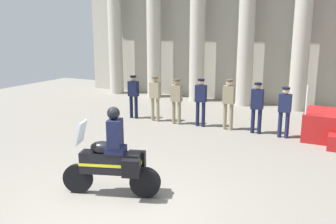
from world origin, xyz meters
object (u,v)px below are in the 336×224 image
(officer_in_row_0, at_px, (133,93))
(officer_in_row_4, at_px, (229,100))
(officer_in_row_6, at_px, (285,108))
(motorcycle_with_rider, at_px, (114,159))
(officer_in_row_1, at_px, (155,95))
(officer_in_row_3, at_px, (201,99))
(officer_in_row_5, at_px, (257,104))
(officer_in_row_2, at_px, (176,98))

(officer_in_row_0, bearing_deg, officer_in_row_4, 179.95)
(officer_in_row_6, distance_m, motorcycle_with_rider, 6.30)
(officer_in_row_1, distance_m, motorcycle_with_rider, 6.26)
(officer_in_row_3, xyz_separation_m, officer_in_row_5, (1.97, 0.01, -0.00))
(officer_in_row_2, height_order, officer_in_row_4, officer_in_row_4)
(officer_in_row_2, bearing_deg, officer_in_row_1, -3.22)
(officer_in_row_4, distance_m, officer_in_row_5, 0.97)
(officer_in_row_1, height_order, officer_in_row_3, officer_in_row_3)
(officer_in_row_5, distance_m, motorcycle_with_rider, 6.10)
(officer_in_row_0, distance_m, officer_in_row_1, 0.95)
(officer_in_row_2, relative_size, motorcycle_with_rider, 0.82)
(officer_in_row_0, distance_m, officer_in_row_4, 3.75)
(officer_in_row_6, height_order, motorcycle_with_rider, motorcycle_with_rider)
(officer_in_row_0, relative_size, motorcycle_with_rider, 0.82)
(officer_in_row_4, bearing_deg, officer_in_row_3, 0.22)
(officer_in_row_1, xyz_separation_m, officer_in_row_4, (2.80, 0.08, 0.03))
(officer_in_row_5, relative_size, motorcycle_with_rider, 0.84)
(officer_in_row_3, relative_size, officer_in_row_5, 1.00)
(officer_in_row_5, bearing_deg, officer_in_row_3, -0.91)
(officer_in_row_2, relative_size, officer_in_row_5, 0.97)
(officer_in_row_5, xyz_separation_m, motorcycle_with_rider, (-1.53, -5.91, -0.20))
(officer_in_row_0, height_order, officer_in_row_6, officer_in_row_0)
(officer_in_row_3, height_order, officer_in_row_4, officer_in_row_4)
(officer_in_row_3, bearing_deg, officer_in_row_4, -179.78)
(officer_in_row_4, height_order, officer_in_row_6, officer_in_row_4)
(officer_in_row_0, distance_m, officer_in_row_5, 4.72)
(officer_in_row_3, relative_size, officer_in_row_4, 0.98)
(officer_in_row_2, bearing_deg, officer_in_row_6, 179.08)
(officer_in_row_4, bearing_deg, officer_in_row_5, 177.93)
(officer_in_row_3, relative_size, officer_in_row_6, 1.04)
(officer_in_row_1, relative_size, motorcycle_with_rider, 0.83)
(officer_in_row_2, height_order, officer_in_row_6, officer_in_row_2)
(officer_in_row_3, distance_m, motorcycle_with_rider, 5.92)
(officer_in_row_1, xyz_separation_m, officer_in_row_5, (3.77, 0.06, 0.00))
(officer_in_row_5, xyz_separation_m, officer_in_row_6, (0.89, -0.09, -0.04))
(officer_in_row_6, xyz_separation_m, motorcycle_with_rider, (-2.42, -5.82, -0.16))
(officer_in_row_1, distance_m, officer_in_row_2, 0.90)
(officer_in_row_0, relative_size, officer_in_row_2, 1.00)
(officer_in_row_1, bearing_deg, motorcycle_with_rider, 109.89)
(officer_in_row_3, height_order, officer_in_row_5, same)
(officer_in_row_5, bearing_deg, officer_in_row_1, -0.08)
(officer_in_row_5, bearing_deg, officer_in_row_6, 173.24)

